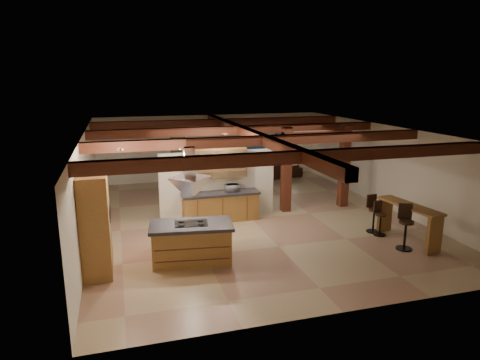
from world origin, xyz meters
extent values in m
plane|color=tan|center=(0.00, 0.00, 0.00)|extent=(12.00, 12.00, 0.00)
plane|color=beige|center=(0.00, 6.00, 1.45)|extent=(10.00, 0.00, 10.00)
plane|color=beige|center=(0.00, -6.00, 1.45)|extent=(10.00, 0.00, 10.00)
plane|color=beige|center=(-5.00, 0.00, 1.45)|extent=(0.00, 12.00, 12.00)
plane|color=beige|center=(5.00, 0.00, 1.45)|extent=(0.00, 12.00, 12.00)
plane|color=#352111|center=(0.00, 0.00, 2.90)|extent=(12.00, 12.00, 0.00)
cube|color=#442011|center=(0.00, -4.00, 2.76)|extent=(10.00, 0.25, 0.28)
cube|color=#442011|center=(0.00, -1.30, 2.76)|extent=(10.00, 0.25, 0.28)
cube|color=#442011|center=(0.00, 1.30, 2.76)|extent=(10.00, 0.25, 0.28)
cube|color=#442011|center=(0.00, 4.00, 2.76)|extent=(10.00, 0.25, 0.28)
cube|color=#442011|center=(0.00, 0.00, 2.76)|extent=(0.28, 12.00, 0.28)
cube|color=#442011|center=(1.40, 0.50, 1.45)|extent=(0.30, 0.30, 2.90)
cube|color=#442011|center=(3.60, 0.50, 1.45)|extent=(0.30, 0.30, 2.90)
cube|color=#442011|center=(2.50, 0.50, 2.60)|extent=(2.50, 0.28, 0.28)
cube|color=beige|center=(-1.00, 0.50, 1.10)|extent=(3.80, 0.18, 2.20)
cube|color=olive|center=(-4.67, -2.60, 1.20)|extent=(0.64, 1.60, 2.40)
cube|color=silver|center=(-4.37, -2.60, 1.15)|extent=(0.06, 0.62, 0.95)
cube|color=black|center=(-4.33, -2.60, 1.35)|extent=(0.01, 0.50, 0.28)
cube|color=olive|center=(-1.00, 0.11, 0.43)|extent=(2.40, 0.60, 0.86)
cube|color=black|center=(-1.00, 0.11, 0.90)|extent=(2.50, 0.66, 0.08)
cube|color=olive|center=(-1.00, 0.32, 1.85)|extent=(1.80, 0.34, 0.95)
cube|color=silver|center=(-1.00, 0.14, 1.85)|extent=(1.74, 0.02, 0.90)
pyramid|color=silver|center=(-2.44, -2.78, 1.73)|extent=(1.10, 1.10, 0.45)
cube|color=silver|center=(-2.44, -2.78, 2.54)|extent=(0.26, 0.22, 0.73)
cube|color=#442011|center=(2.00, 5.94, 1.50)|extent=(1.10, 0.05, 1.70)
cube|color=#0D1D32|center=(2.00, 5.91, 1.50)|extent=(0.95, 0.02, 1.55)
cube|color=#442011|center=(3.60, 5.94, 1.50)|extent=(1.10, 0.05, 1.70)
cube|color=#0D1D32|center=(3.60, 5.91, 1.50)|extent=(0.95, 0.02, 1.55)
cube|color=#442011|center=(-1.50, 5.94, 1.70)|extent=(0.65, 0.04, 0.85)
cube|color=#275D37|center=(-1.50, 5.92, 1.70)|extent=(0.55, 0.01, 0.75)
cylinder|color=silver|center=(-2.60, -2.80, 2.87)|extent=(0.16, 0.16, 0.03)
cylinder|color=silver|center=(-1.00, -0.50, 2.87)|extent=(0.16, 0.16, 0.03)
cylinder|color=silver|center=(-4.00, -2.50, 2.87)|extent=(0.16, 0.16, 0.03)
cube|color=olive|center=(-2.44, -2.78, 0.46)|extent=(2.02, 1.20, 0.91)
cube|color=black|center=(-2.44, -2.78, 0.95)|extent=(2.16, 1.34, 0.08)
cube|color=black|center=(-2.44, -2.78, 1.00)|extent=(0.86, 0.63, 0.02)
imported|color=#3D1F0F|center=(-0.47, 2.30, 0.31)|extent=(1.83, 1.13, 0.61)
imported|color=black|center=(3.08, 5.40, 0.30)|extent=(2.15, 1.09, 0.60)
imported|color=#ADAEB2|center=(-0.62, 0.11, 1.06)|extent=(0.44, 0.31, 0.23)
cube|color=olive|center=(3.59, -3.14, 1.05)|extent=(0.76, 2.11, 0.06)
cube|color=olive|center=(3.70, -4.06, 0.52)|extent=(0.47, 0.16, 1.03)
cube|color=olive|center=(3.48, -2.22, 0.52)|extent=(0.47, 0.16, 1.03)
cube|color=#442011|center=(3.88, 5.55, 0.28)|extent=(0.57, 0.57, 0.55)
cylinder|color=black|center=(3.88, 5.55, 0.63)|extent=(0.06, 0.06, 0.16)
cone|color=#FFD599|center=(3.88, 5.55, 0.80)|extent=(0.29, 0.29, 0.18)
cylinder|color=black|center=(3.17, -3.60, 0.77)|extent=(0.39, 0.39, 0.07)
cube|color=black|center=(3.24, -3.43, 1.02)|extent=(0.36, 0.17, 0.43)
cylinder|color=black|center=(3.17, -3.60, 0.39)|extent=(0.06, 0.06, 0.75)
cylinder|color=black|center=(3.17, -3.60, 0.02)|extent=(0.43, 0.43, 0.03)
cylinder|color=black|center=(3.16, -2.49, 0.64)|extent=(0.32, 0.32, 0.06)
cube|color=black|center=(3.13, -2.34, 0.84)|extent=(0.30, 0.09, 0.35)
cylinder|color=black|center=(3.16, -2.49, 0.32)|extent=(0.05, 0.05, 0.62)
cylinder|color=black|center=(3.16, -2.49, 0.02)|extent=(0.35, 0.35, 0.03)
cylinder|color=black|center=(3.13, -2.20, 0.70)|extent=(0.35, 0.35, 0.07)
cube|color=black|center=(3.12, -2.03, 0.93)|extent=(0.33, 0.06, 0.39)
cylinder|color=black|center=(3.13, -2.20, 0.35)|extent=(0.06, 0.06, 0.68)
cylinder|color=black|center=(3.13, -2.20, 0.02)|extent=(0.39, 0.39, 0.03)
cube|color=#442011|center=(-1.37, 1.95, 0.44)|extent=(0.54, 0.54, 0.06)
cube|color=#442011|center=(-1.29, 2.14, 0.80)|extent=(0.39, 0.21, 0.73)
cylinder|color=#442011|center=(-1.59, 1.86, 0.21)|extent=(0.05, 0.05, 0.41)
cylinder|color=#442011|center=(-1.29, 1.73, 0.21)|extent=(0.05, 0.05, 0.41)
cylinder|color=#442011|center=(-1.46, 2.17, 0.21)|extent=(0.05, 0.05, 0.41)
cylinder|color=#442011|center=(-1.15, 2.03, 0.21)|extent=(0.05, 0.05, 0.41)
cube|color=#442011|center=(-0.82, 3.20, 0.44)|extent=(0.54, 0.54, 0.06)
cube|color=#442011|center=(-0.90, 3.01, 0.80)|extent=(0.39, 0.21, 0.73)
cylinder|color=#442011|center=(-0.60, 3.28, 0.21)|extent=(0.05, 0.05, 0.41)
cylinder|color=#442011|center=(-0.90, 3.42, 0.21)|extent=(0.05, 0.05, 0.41)
cylinder|color=#442011|center=(-0.73, 2.98, 0.21)|extent=(0.05, 0.05, 0.41)
cylinder|color=#442011|center=(-1.04, 3.11, 0.21)|extent=(0.05, 0.05, 0.41)
cube|color=#442011|center=(-0.75, 1.67, 0.44)|extent=(0.54, 0.54, 0.06)
cube|color=#442011|center=(-0.66, 1.86, 0.80)|extent=(0.39, 0.21, 0.73)
cylinder|color=#442011|center=(-0.96, 1.59, 0.21)|extent=(0.05, 0.05, 0.41)
cylinder|color=#442011|center=(-0.66, 1.45, 0.21)|extent=(0.05, 0.05, 0.41)
cylinder|color=#442011|center=(-0.83, 1.89, 0.21)|extent=(0.05, 0.05, 0.41)
cylinder|color=#442011|center=(-0.53, 1.75, 0.21)|extent=(0.05, 0.05, 0.41)
cube|color=#442011|center=(-0.19, 2.92, 0.44)|extent=(0.54, 0.54, 0.06)
cube|color=#442011|center=(-0.27, 2.73, 0.80)|extent=(0.39, 0.21, 0.73)
cylinder|color=#442011|center=(0.03, 3.01, 0.21)|extent=(0.05, 0.05, 0.41)
cylinder|color=#442011|center=(-0.28, 3.14, 0.21)|extent=(0.05, 0.05, 0.41)
cylinder|color=#442011|center=(-0.11, 2.70, 0.21)|extent=(0.05, 0.05, 0.41)
cylinder|color=#442011|center=(-0.41, 2.84, 0.21)|extent=(0.05, 0.05, 0.41)
cube|color=#442011|center=(-0.12, 1.39, 0.44)|extent=(0.54, 0.54, 0.06)
cube|color=#442011|center=(-0.04, 1.58, 0.80)|extent=(0.39, 0.21, 0.73)
cylinder|color=#442011|center=(-0.34, 1.31, 0.21)|extent=(0.05, 0.05, 0.41)
cylinder|color=#442011|center=(-0.04, 1.17, 0.21)|extent=(0.05, 0.05, 0.41)
cylinder|color=#442011|center=(-0.21, 1.61, 0.21)|extent=(0.05, 0.05, 0.41)
cylinder|color=#442011|center=(0.10, 1.48, 0.21)|extent=(0.05, 0.05, 0.41)
cube|color=#442011|center=(0.43, 2.64, 0.44)|extent=(0.54, 0.54, 0.06)
cube|color=#442011|center=(0.35, 2.46, 0.80)|extent=(0.39, 0.21, 0.73)
cylinder|color=#442011|center=(0.65, 2.73, 0.21)|extent=(0.05, 0.05, 0.41)
cylinder|color=#442011|center=(0.35, 2.86, 0.21)|extent=(0.05, 0.05, 0.41)
cylinder|color=#442011|center=(0.52, 2.42, 0.21)|extent=(0.05, 0.05, 0.41)
cylinder|color=#442011|center=(0.21, 2.56, 0.21)|extent=(0.05, 0.05, 0.41)
camera|label=1|loc=(-4.05, -12.70, 4.48)|focal=32.00mm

